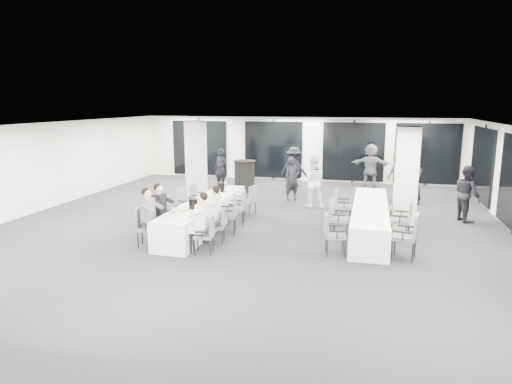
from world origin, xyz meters
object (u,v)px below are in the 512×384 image
Objects in this scene: chair_main_left_second at (156,217)px; chair_main_left_fourth at (186,202)px; chair_side_left_near at (332,232)px; chair_main_left_mid at (171,211)px; chair_side_right_far at (400,207)px; standing_guest_f at (371,162)px; banquet_table_side at (370,219)px; ice_bucket_near at (193,204)px; standing_guest_h at (467,190)px; chair_main_right_fourth at (239,205)px; standing_guest_d at (401,173)px; chair_main_left_near at (144,224)px; chair_side_left_mid at (337,216)px; standing_guest_b at (313,178)px; chair_main_right_far at (249,198)px; standing_guest_e at (413,173)px; chair_main_right_mid at (230,212)px; chair_side_right_mid at (404,217)px; chair_main_right_near at (207,232)px; standing_guest_c at (294,166)px; chair_side_right_near at (409,233)px; chair_side_left_far at (341,203)px; banquet_table_main at (205,214)px; cocktail_table at (244,176)px; chair_main_left_far at (197,196)px; standing_guest_g at (221,166)px; standing_guest_a at (292,176)px; ice_bucket_far at (221,187)px; chair_main_right_second at (219,223)px.

chair_main_left_fourth is at bearing 165.69° from chair_main_left_second.
chair_side_left_near is (4.46, -2.07, -0.01)m from chair_main_left_fourth.
chair_side_right_far is (6.12, 2.04, 0.01)m from chair_main_left_mid.
standing_guest_f reaches higher than chair_main_left_mid.
ice_bucket_near reaches higher than banquet_table_side.
standing_guest_h is (1.89, 0.91, 0.41)m from chair_side_right_far.
standing_guest_d reaches higher than chair_main_right_fourth.
chair_main_left_near reaches higher than chair_side_left_near.
standing_guest_b is (-1.04, 3.21, 0.42)m from chair_side_left_mid.
chair_main_right_far is at bearing 163.77° from banquet_table_side.
standing_guest_e reaches higher than chair_main_left_fourth.
chair_main_right_mid is 0.50× the size of standing_guest_f.
chair_side_right_mid is 0.48× the size of standing_guest_d.
standing_guest_c is (0.66, 8.10, 0.48)m from chair_main_right_near.
standing_guest_e reaches higher than chair_main_left_second.
chair_side_right_near reaches higher than chair_side_right_mid.
chair_side_left_far is 1.67m from chair_side_right_far.
chair_main_left_second is 1.01× the size of chair_main_left_fourth.
banquet_table_main is 1.04m from ice_bucket_near.
chair_side_right_mid is at bearing -41.80° from cocktail_table.
chair_main_right_fourth is at bearing 58.73° from chair_main_left_far.
banquet_table_side is 2.17m from chair_side_right_near.
standing_guest_g is at bearing 82.83° from standing_guest_e.
standing_guest_g reaches higher than chair_main_left_second.
standing_guest_a is at bearing -24.68° from chair_main_right_fourth.
chair_main_right_far is 6.87m from standing_guest_f.
chair_side_right_far is 5.85m from ice_bucket_near.
standing_guest_a is (0.92, 2.46, 0.35)m from chair_main_right_far.
chair_main_right_near is at bearing 123.15° from chair_side_right_mid.
standing_guest_g is at bearing 49.77° from standing_guest_h.
standing_guest_e is (6.68, 3.14, 0.54)m from chair_main_left_far.
standing_guest_f reaches higher than chair_main_left_near.
chair_main_right_far reaches higher than chair_side_right_far.
standing_guest_d reaches higher than chair_side_right_near.
chair_side_left_far is (4.45, 1.92, 0.04)m from chair_main_left_mid.
banquet_table_side is (4.46, 0.63, 0.00)m from banquet_table_main.
ice_bucket_far is at bearing -95.52° from chair_side_left_far.
chair_side_right_near reaches higher than chair_main_left_mid.
chair_main_right_mid is 0.58× the size of standing_guest_a.
standing_guest_h is at bearing 99.25° from chair_side_left_far.
chair_main_left_far is at bearing -60.08° from standing_guest_g.
ice_bucket_far reaches higher than chair_side_right_far.
standing_guest_a is (-2.71, 3.52, 0.51)m from banquet_table_side.
chair_side_left_near is (4.46, -0.14, -0.02)m from chair_main_left_second.
standing_guest_g is at bearing 13.29° from chair_main_right_fourth.
chair_side_right_mid reaches higher than chair_main_right_second.
chair_main_right_fourth is (1.67, -1.02, 0.04)m from chair_main_left_far.
chair_main_left_fourth is 6.15m from chair_side_right_mid.
chair_main_right_fourth reaches higher than banquet_table_side.
chair_main_left_far is 1.06× the size of chair_main_right_near.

